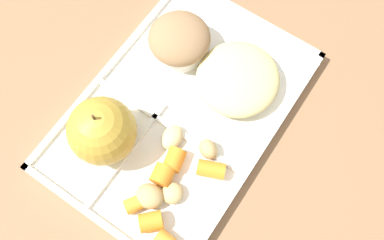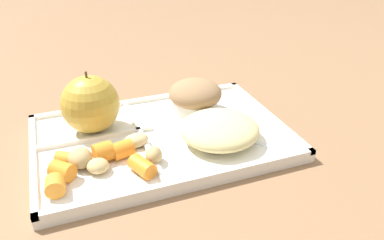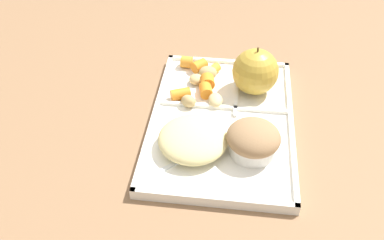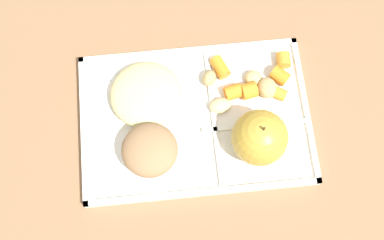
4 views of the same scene
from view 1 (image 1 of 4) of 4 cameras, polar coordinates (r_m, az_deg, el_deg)
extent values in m
plane|color=#846042|center=(0.60, -1.50, 0.98)|extent=(6.00, 6.00, 0.00)
cube|color=white|center=(0.60, -1.52, 1.21)|extent=(0.38, 0.26, 0.01)
cube|color=white|center=(0.57, 8.87, -4.97)|extent=(0.38, 0.01, 0.01)
cube|color=white|center=(0.63, -11.04, 7.48)|extent=(0.38, 0.01, 0.01)
cube|color=white|center=(0.56, -12.78, -13.29)|extent=(0.01, 0.26, 0.01)
cube|color=white|center=(0.67, 7.92, 13.99)|extent=(0.01, 0.26, 0.01)
cube|color=white|center=(0.58, -3.28, -0.77)|extent=(0.01, 0.24, 0.01)
cube|color=white|center=(0.57, -8.93, -4.61)|extent=(0.17, 0.01, 0.01)
sphere|color=#B79333|center=(0.54, -12.26, -1.48)|extent=(0.09, 0.09, 0.09)
cylinder|color=#4C381E|center=(0.50, -13.34, 0.30)|extent=(0.00, 0.00, 0.01)
cylinder|color=silver|center=(0.62, -1.69, 10.09)|extent=(0.08, 0.08, 0.02)
ellipsoid|color=#93704C|center=(0.60, -1.75, 11.17)|extent=(0.09, 0.09, 0.05)
cylinder|color=orange|center=(0.55, -2.44, -5.47)|extent=(0.03, 0.03, 0.02)
cylinder|color=orange|center=(0.54, -5.66, -13.72)|extent=(0.04, 0.04, 0.02)
cylinder|color=orange|center=(0.55, -4.10, -7.60)|extent=(0.03, 0.03, 0.03)
cylinder|color=orange|center=(0.55, 2.64, -6.80)|extent=(0.04, 0.04, 0.02)
cylinder|color=orange|center=(0.55, -8.08, -11.44)|extent=(0.03, 0.03, 0.02)
ellipsoid|color=tan|center=(0.55, -2.71, -10.02)|extent=(0.04, 0.03, 0.02)
ellipsoid|color=tan|center=(0.57, -2.72, -2.39)|extent=(0.04, 0.03, 0.02)
ellipsoid|color=tan|center=(0.56, 2.24, -4.02)|extent=(0.03, 0.04, 0.02)
ellipsoid|color=tan|center=(0.55, -5.84, -10.36)|extent=(0.04, 0.04, 0.03)
ellipsoid|color=#D6C684|center=(0.59, 6.32, 5.69)|extent=(0.12, 0.12, 0.04)
sphere|color=brown|center=(0.60, 4.91, 6.89)|extent=(0.04, 0.04, 0.04)
sphere|color=brown|center=(0.59, 6.40, 5.04)|extent=(0.03, 0.03, 0.03)
cube|color=white|center=(0.63, 12.39, 6.94)|extent=(0.08, 0.09, 0.00)
cube|color=white|center=(0.62, 6.15, 6.24)|extent=(0.04, 0.04, 0.00)
cylinder|color=white|center=(0.62, 3.55, 6.78)|extent=(0.02, 0.02, 0.00)
cylinder|color=white|center=(0.61, 3.71, 5.95)|extent=(0.02, 0.02, 0.00)
cylinder|color=white|center=(0.61, 3.86, 5.11)|extent=(0.02, 0.02, 0.00)
camera|label=2|loc=(0.43, 62.65, -34.16)|focal=35.86mm
camera|label=3|loc=(0.79, 47.78, 58.39)|focal=40.41mm
camera|label=4|loc=(0.50, -111.61, 63.46)|focal=45.61mm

